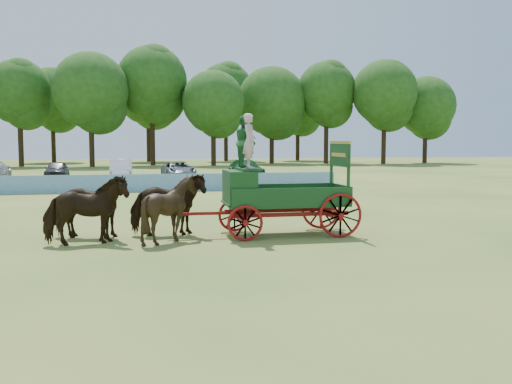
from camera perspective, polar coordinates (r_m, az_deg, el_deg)
name	(u,v)px	position (r m, az deg, el deg)	size (l,w,h in m)	color
ground	(144,248)	(16.37, -11.16, -5.52)	(160.00, 160.00, 0.00)	#A29A49
horse_lead_left	(86,211)	(17.15, -16.64, -1.81)	(1.07, 2.35, 1.98)	#301D0D
horse_lead_right	(89,206)	(18.24, -16.35, -1.40)	(1.07, 2.35, 1.98)	#301D0D
horse_wheel_left	(170,209)	(17.11, -8.60, -1.66)	(1.60, 1.80, 1.99)	#301D0D
horse_wheel_right	(168,205)	(18.20, -8.80, -1.26)	(1.07, 2.35, 1.98)	#301D0D
farm_dray	(262,182)	(18.01, 0.63, 1.03)	(6.00, 2.00, 3.83)	#A51310
sponsor_banner	(122,183)	(34.19, -13.21, 0.85)	(26.00, 0.08, 1.05)	#1E65A6
parked_cars	(28,171)	(46.88, -21.85, 1.99)	(37.08, 6.40, 1.62)	silver
treeline	(116,91)	(76.03, -13.78, 9.75)	(90.11, 24.54, 15.47)	#382314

